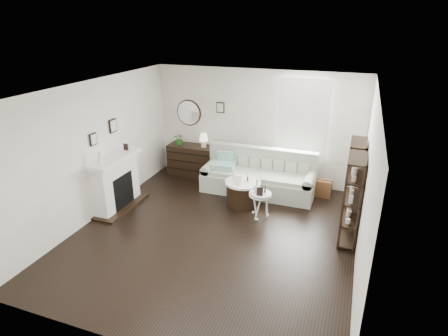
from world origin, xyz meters
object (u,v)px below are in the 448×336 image
at_px(dresser, 192,160).
at_px(drum_table, 243,193).
at_px(sofa, 259,178).
at_px(pedestal_table, 260,195).

xyz_separation_m(dresser, drum_table, (1.72, -1.14, -0.12)).
height_order(sofa, dresser, sofa).
relative_size(dresser, pedestal_table, 2.18).
bearing_deg(drum_table, dresser, 146.52).
height_order(sofa, pedestal_table, sofa).
bearing_deg(pedestal_table, sofa, 106.19).
relative_size(sofa, drum_table, 3.32).
distance_m(dresser, pedestal_table, 2.71).
relative_size(sofa, dresser, 2.17).
distance_m(sofa, pedestal_table, 1.23).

